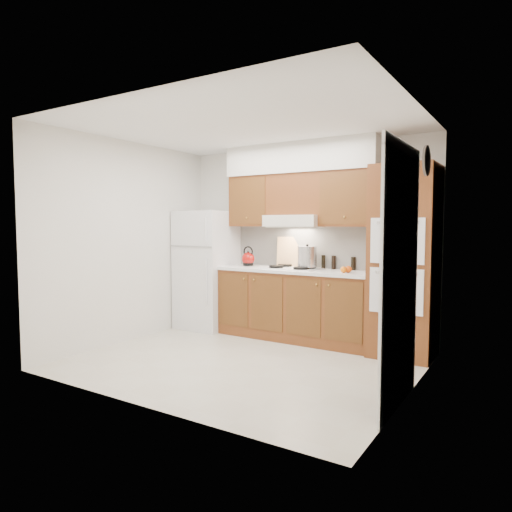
{
  "coord_description": "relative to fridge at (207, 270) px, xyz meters",
  "views": [
    {
      "loc": [
        2.75,
        -4.17,
        1.53
      ],
      "look_at": [
        -0.12,
        0.45,
        1.15
      ],
      "focal_mm": 32.0,
      "sensor_mm": 36.0,
      "label": 1
    }
  ],
  "objects": [
    {
      "name": "floor",
      "position": [
        1.41,
        -1.14,
        -0.86
      ],
      "size": [
        3.6,
        3.6,
        0.0
      ],
      "primitive_type": "plane",
      "color": "beige",
      "rests_on": "ground"
    },
    {
      "name": "ceiling",
      "position": [
        1.41,
        -1.14,
        1.74
      ],
      "size": [
        3.6,
        3.6,
        0.0
      ],
      "primitive_type": "plane",
      "color": "white",
      "rests_on": "wall_back"
    },
    {
      "name": "wall_back",
      "position": [
        1.41,
        0.36,
        0.44
      ],
      "size": [
        3.6,
        0.02,
        2.6
      ],
      "primitive_type": "cube",
      "color": "white",
      "rests_on": "floor"
    },
    {
      "name": "wall_left",
      "position": [
        -0.4,
        -1.14,
        0.44
      ],
      "size": [
        0.02,
        3.0,
        2.6
      ],
      "primitive_type": "cube",
      "color": "white",
      "rests_on": "floor"
    },
    {
      "name": "wall_right",
      "position": [
        3.21,
        -1.14,
        0.44
      ],
      "size": [
        0.02,
        3.0,
        2.6
      ],
      "primitive_type": "cube",
      "color": "white",
      "rests_on": "floor"
    },
    {
      "name": "fridge",
      "position": [
        0.0,
        0.0,
        0.0
      ],
      "size": [
        0.75,
        0.72,
        1.72
      ],
      "primitive_type": "cube",
      "color": "white",
      "rests_on": "floor"
    },
    {
      "name": "base_cabinets",
      "position": [
        1.43,
        0.06,
        -0.41
      ],
      "size": [
        2.11,
        0.6,
        0.9
      ],
      "primitive_type": "cube",
      "color": "brown",
      "rests_on": "floor"
    },
    {
      "name": "countertop",
      "position": [
        1.43,
        0.05,
        0.06
      ],
      "size": [
        2.13,
        0.62,
        0.04
      ],
      "primitive_type": "cube",
      "color": "white",
      "rests_on": "base_cabinets"
    },
    {
      "name": "backsplash",
      "position": [
        1.43,
        0.34,
        0.36
      ],
      "size": [
        2.11,
        0.03,
        0.56
      ],
      "primitive_type": "cube",
      "color": "white",
      "rests_on": "countertop"
    },
    {
      "name": "oven_cabinet",
      "position": [
        2.85,
        0.03,
        0.24
      ],
      "size": [
        0.7,
        0.65,
        2.2
      ],
      "primitive_type": "cube",
      "color": "brown",
      "rests_on": "floor"
    },
    {
      "name": "upper_cab_left",
      "position": [
        0.69,
        0.19,
        0.99
      ],
      "size": [
        0.63,
        0.33,
        0.7
      ],
      "primitive_type": "cube",
      "color": "brown",
      "rests_on": "wall_back"
    },
    {
      "name": "upper_cab_right",
      "position": [
        2.12,
        0.19,
        0.99
      ],
      "size": [
        0.73,
        0.33,
        0.7
      ],
      "primitive_type": "cube",
      "color": "brown",
      "rests_on": "wall_back"
    },
    {
      "name": "range_hood",
      "position": [
        1.38,
        0.13,
        0.71
      ],
      "size": [
        0.75,
        0.45,
        0.15
      ],
      "primitive_type": "cube",
      "color": "silver",
      "rests_on": "wall_back"
    },
    {
      "name": "upper_cab_over_hood",
      "position": [
        1.38,
        0.19,
        1.06
      ],
      "size": [
        0.75,
        0.33,
        0.55
      ],
      "primitive_type": "cube",
      "color": "brown",
      "rests_on": "range_hood"
    },
    {
      "name": "soffit",
      "position": [
        1.43,
        0.18,
        1.54
      ],
      "size": [
        2.13,
        0.36,
        0.4
      ],
      "primitive_type": "cube",
      "color": "silver",
      "rests_on": "wall_back"
    },
    {
      "name": "cooktop",
      "position": [
        1.38,
        0.07,
        0.09
      ],
      "size": [
        0.74,
        0.5,
        0.01
      ],
      "primitive_type": "cube",
      "color": "white",
      "rests_on": "countertop"
    },
    {
      "name": "doorway",
      "position": [
        3.19,
        -1.49,
        0.19
      ],
      "size": [
        0.02,
        0.9,
        2.1
      ],
      "primitive_type": "cube",
      "color": "black",
      "rests_on": "floor"
    },
    {
      "name": "wall_clock",
      "position": [
        3.19,
        -0.59,
        1.29
      ],
      "size": [
        0.02,
        0.3,
        0.3
      ],
      "primitive_type": "cylinder",
      "rotation": [
        0.0,
        1.57,
        0.0
      ],
      "color": "#3F3833",
      "rests_on": "wall_right"
    },
    {
      "name": "kettle",
      "position": [
        0.67,
        0.08,
        0.18
      ],
      "size": [
        0.24,
        0.24,
        0.18
      ],
      "primitive_type": "sphere",
      "rotation": [
        0.0,
        0.0,
        0.4
      ],
      "color": "maroon",
      "rests_on": "countertop"
    },
    {
      "name": "cutting_board",
      "position": [
        1.22,
        0.28,
        0.28
      ],
      "size": [
        0.35,
        0.21,
        0.43
      ],
      "primitive_type": "cube",
      "rotation": [
        -0.21,
        0.0,
        0.35
      ],
      "color": "tan",
      "rests_on": "countertop"
    },
    {
      "name": "stock_pot",
      "position": [
        1.57,
        0.11,
        0.24
      ],
      "size": [
        0.33,
        0.33,
        0.26
      ],
      "primitive_type": "cylinder",
      "rotation": [
        0.0,
        0.0,
        0.4
      ],
      "color": "silver",
      "rests_on": "cooktop"
    },
    {
      "name": "condiment_a",
      "position": [
        1.73,
        0.29,
        0.17
      ],
      "size": [
        0.05,
        0.05,
        0.18
      ],
      "primitive_type": "cylinder",
      "rotation": [
        0.0,
        0.0,
        0.06
      ],
      "color": "black",
      "rests_on": "countertop"
    },
    {
      "name": "condiment_b",
      "position": [
        1.87,
        0.29,
        0.17
      ],
      "size": [
        0.07,
        0.07,
        0.18
      ],
      "primitive_type": "cylinder",
      "rotation": [
        0.0,
        0.0,
        -0.28
      ],
      "color": "black",
      "rests_on": "countertop"
    },
    {
      "name": "condiment_c",
      "position": [
        2.13,
        0.31,
        0.17
      ],
      "size": [
        0.07,
        0.07,
        0.17
      ],
      "primitive_type": "cylinder",
      "rotation": [
        0.0,
        0.0,
        -0.17
      ],
      "color": "black",
      "rests_on": "countertop"
    },
    {
      "name": "orange_near",
      "position": [
        2.19,
        -0.02,
        0.12
      ],
      "size": [
        0.1,
        0.1,
        0.08
      ],
      "primitive_type": "sphere",
      "rotation": [
        0.0,
        0.0,
        0.16
      ],
      "color": "#EC580C",
      "rests_on": "countertop"
    },
    {
      "name": "orange_far",
      "position": [
        2.15,
        -0.07,
        0.12
      ],
      "size": [
        0.08,
        0.08,
        0.08
      ],
      "primitive_type": "sphere",
      "rotation": [
        0.0,
        0.0,
        -0.07
      ],
      "color": "#FA5B0D",
      "rests_on": "countertop"
    }
  ]
}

